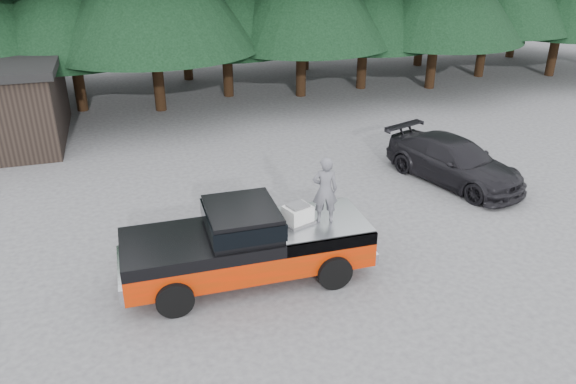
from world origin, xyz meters
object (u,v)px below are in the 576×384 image
object	(u,v)px
pickup_truck	(247,254)
man_on_bed	(325,190)
parked_car	(454,161)
air_compressor	(298,215)

from	to	relation	value
pickup_truck	man_on_bed	xyz separation A→B (m)	(1.88, -0.13, 1.49)
man_on_bed	pickup_truck	bearing A→B (deg)	9.84
parked_car	man_on_bed	bearing A→B (deg)	-167.00
pickup_truck	air_compressor	size ratio (longest dim) A/B	9.79
air_compressor	man_on_bed	world-z (taller)	man_on_bed
man_on_bed	parked_car	bearing A→B (deg)	-133.74
man_on_bed	air_compressor	bearing A→B (deg)	6.07
pickup_truck	parked_car	world-z (taller)	parked_car
parked_car	pickup_truck	bearing A→B (deg)	-174.44
man_on_bed	parked_car	size ratio (longest dim) A/B	0.33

